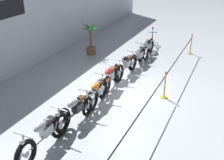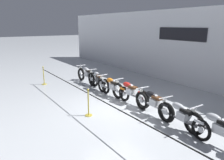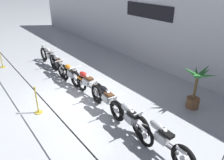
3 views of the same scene
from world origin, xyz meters
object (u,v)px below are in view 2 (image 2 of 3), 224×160
(stanchion_far_left, at_px, (72,88))
(motorcycle_silver_1, at_px, (98,81))
(motorcycle_red_3, at_px, (130,93))
(motorcycle_silver_5, at_px, (181,116))
(motorcycle_black_4, at_px, (153,103))
(motorcycle_silver_0, at_px, (87,75))
(motorcycle_silver_6, at_px, (218,130))
(motorcycle_orange_2, at_px, (112,87))
(stanchion_mid_left, at_px, (88,107))

(stanchion_far_left, bearing_deg, motorcycle_silver_1, 122.63)
(motorcycle_red_3, bearing_deg, motorcycle_silver_5, -3.62)
(motorcycle_black_4, relative_size, motorcycle_silver_5, 0.96)
(motorcycle_red_3, distance_m, motorcycle_black_4, 1.52)
(motorcycle_black_4, bearing_deg, motorcycle_silver_0, 178.46)
(motorcycle_silver_0, distance_m, motorcycle_silver_6, 8.09)
(motorcycle_silver_5, height_order, stanchion_far_left, stanchion_far_left)
(motorcycle_red_3, height_order, motorcycle_black_4, motorcycle_red_3)
(motorcycle_silver_0, height_order, motorcycle_silver_5, motorcycle_silver_0)
(motorcycle_silver_1, relative_size, motorcycle_silver_6, 1.06)
(motorcycle_red_3, height_order, stanchion_far_left, stanchion_far_left)
(motorcycle_silver_1, distance_m, motorcycle_silver_5, 5.46)
(motorcycle_orange_2, bearing_deg, motorcycle_silver_1, 178.88)
(motorcycle_silver_0, bearing_deg, stanchion_far_left, -38.55)
(motorcycle_orange_2, bearing_deg, motorcycle_red_3, 3.85)
(motorcycle_black_4, xyz_separation_m, motorcycle_silver_6, (2.56, -0.04, -0.00))
(motorcycle_silver_0, bearing_deg, motorcycle_orange_2, -3.05)
(motorcycle_silver_0, bearing_deg, motorcycle_silver_6, -1.34)
(motorcycle_silver_6, bearing_deg, motorcycle_silver_1, 179.43)
(motorcycle_orange_2, height_order, motorcycle_black_4, motorcycle_black_4)
(motorcycle_orange_2, relative_size, motorcycle_silver_5, 1.07)
(motorcycle_silver_5, bearing_deg, motorcycle_silver_6, 2.92)
(motorcycle_silver_1, bearing_deg, motorcycle_silver_5, -1.34)
(motorcycle_silver_5, bearing_deg, motorcycle_silver_0, 177.92)
(stanchion_far_left, bearing_deg, motorcycle_orange_2, 88.58)
(motorcycle_silver_5, relative_size, stanchion_far_left, 0.21)
(motorcycle_red_3, bearing_deg, stanchion_far_left, -120.72)
(stanchion_mid_left, bearing_deg, motorcycle_black_4, 56.85)
(motorcycle_silver_5, bearing_deg, stanchion_mid_left, -144.30)
(motorcycle_silver_0, xyz_separation_m, motorcycle_silver_6, (8.09, -0.19, -0.01))
(motorcycle_orange_2, distance_m, motorcycle_silver_5, 4.09)
(motorcycle_silver_0, height_order, motorcycle_black_4, motorcycle_silver_0)
(motorcycle_orange_2, distance_m, motorcycle_silver_6, 5.29)
(motorcycle_red_3, bearing_deg, motorcycle_black_4, -3.04)
(motorcycle_silver_5, xyz_separation_m, stanchion_mid_left, (-2.69, -1.93, -0.11))
(motorcycle_red_3, height_order, motorcycle_silver_6, motorcycle_red_3)
(motorcycle_silver_0, distance_m, stanchion_mid_left, 4.73)
(motorcycle_orange_2, height_order, motorcycle_red_3, motorcycle_red_3)
(motorcycle_red_3, bearing_deg, stanchion_mid_left, -84.81)
(motorcycle_silver_1, xyz_separation_m, motorcycle_red_3, (2.58, 0.05, 0.00))
(motorcycle_silver_1, relative_size, stanchion_mid_left, 2.31)
(motorcycle_orange_2, xyz_separation_m, motorcycle_silver_5, (4.09, -0.10, 0.01))
(stanchion_far_left, xyz_separation_m, stanchion_mid_left, (1.45, 0.00, -0.38))
(motorcycle_silver_1, distance_m, motorcycle_black_4, 4.10)
(motorcycle_silver_1, distance_m, motorcycle_red_3, 2.58)
(motorcycle_silver_6, height_order, stanchion_mid_left, stanchion_mid_left)
(stanchion_far_left, bearing_deg, motorcycle_silver_5, 25.03)
(motorcycle_silver_0, relative_size, motorcycle_red_3, 1.04)
(motorcycle_silver_0, bearing_deg, motorcycle_black_4, -1.54)
(motorcycle_silver_1, height_order, motorcycle_red_3, motorcycle_red_3)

